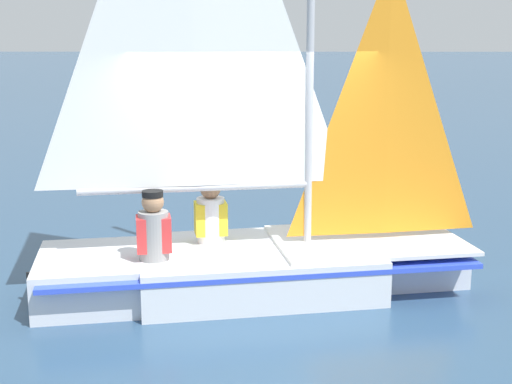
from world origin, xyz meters
The scene contains 4 objects.
ground_plane centered at (0.00, 0.00, 0.00)m, with size 260.00×260.00×0.00m, color #2D4C6B.
sailboat_main centered at (0.06, 0.01, 0.73)m, with size 4.67×2.38×5.47m.
sailor_helm centered at (0.49, -0.20, 0.62)m, with size 0.38×0.35×1.16m.
sailor_crew centered at (1.01, 0.42, 0.63)m, with size 0.38×0.35×1.16m.
Camera 1 is at (-0.11, 7.24, 2.64)m, focal length 50.00 mm.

